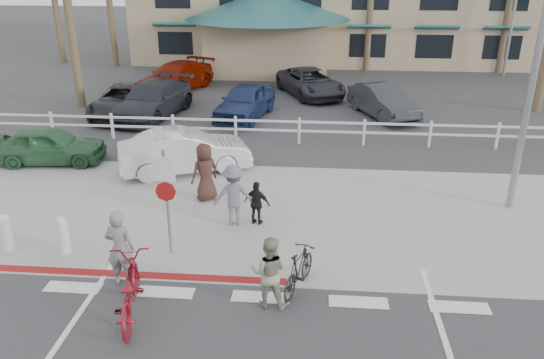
# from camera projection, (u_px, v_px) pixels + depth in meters

# --- Properties ---
(ground) EXTENTS (140.00, 140.00, 0.00)m
(ground) POSITION_uv_depth(u_px,v_px,m) (257.00, 316.00, 10.36)
(ground) COLOR #333335
(sidewalk_plaza) EXTENTS (22.00, 7.00, 0.01)m
(sidewalk_plaza) POSITION_uv_depth(u_px,v_px,m) (276.00, 214.00, 14.49)
(sidewalk_plaza) COLOR gray
(sidewalk_plaza) RESTS_ON ground
(cross_street) EXTENTS (40.00, 5.00, 0.01)m
(cross_street) POSITION_uv_depth(u_px,v_px,m) (285.00, 162.00, 18.17)
(cross_street) COLOR #333335
(cross_street) RESTS_ON ground
(parking_lot) EXTENTS (50.00, 16.00, 0.01)m
(parking_lot) POSITION_uv_depth(u_px,v_px,m) (297.00, 96.00, 26.90)
(parking_lot) COLOR #333335
(parking_lot) RESTS_ON ground
(curb_red) EXTENTS (7.00, 0.25, 0.02)m
(curb_red) POSITION_uv_depth(u_px,v_px,m) (129.00, 274.00, 11.70)
(curb_red) COLOR maroon
(curb_red) RESTS_ON ground
(rail_fence) EXTENTS (29.40, 0.16, 1.00)m
(rail_fence) POSITION_uv_depth(u_px,v_px,m) (302.00, 131.00, 19.78)
(rail_fence) COLOR silver
(rail_fence) RESTS_ON ground
(sign_post) EXTENTS (0.50, 0.10, 2.90)m
(sign_post) POSITION_uv_depth(u_px,v_px,m) (167.00, 198.00, 12.01)
(sign_post) COLOR gray
(sign_post) RESTS_ON ground
(bollard_0) EXTENTS (0.26, 0.26, 0.95)m
(bollard_0) POSITION_uv_depth(u_px,v_px,m) (63.00, 235.00, 12.40)
(bollard_0) COLOR silver
(bollard_0) RESTS_ON ground
(bollard_1) EXTENTS (0.26, 0.26, 0.95)m
(bollard_1) POSITION_uv_depth(u_px,v_px,m) (6.00, 233.00, 12.51)
(bollard_1) COLOR silver
(bollard_1) RESTS_ON ground
(streetlight_0) EXTENTS (0.60, 2.00, 9.00)m
(streetlight_0) POSITION_uv_depth(u_px,v_px,m) (540.00, 44.00, 13.16)
(streetlight_0) COLOR gray
(streetlight_0) RESTS_ON ground
(bike_red) EXTENTS (1.23, 2.31, 1.15)m
(bike_red) POSITION_uv_depth(u_px,v_px,m) (129.00, 290.00, 10.17)
(bike_red) COLOR maroon
(bike_red) RESTS_ON ground
(rider_red) EXTENTS (0.64, 0.43, 1.72)m
(rider_red) POSITION_uv_depth(u_px,v_px,m) (120.00, 248.00, 11.07)
(rider_red) COLOR gray
(rider_red) RESTS_ON ground
(bike_black) EXTENTS (0.93, 1.61, 0.93)m
(bike_black) POSITION_uv_depth(u_px,v_px,m) (299.00, 270.00, 11.03)
(bike_black) COLOR black
(bike_black) RESTS_ON ground
(rider_black) EXTENTS (0.78, 0.62, 1.53)m
(rider_black) POSITION_uv_depth(u_px,v_px,m) (269.00, 272.00, 10.40)
(rider_black) COLOR gray
(rider_black) RESTS_ON ground
(pedestrian_a) EXTENTS (1.15, 0.76, 1.66)m
(pedestrian_a) POSITION_uv_depth(u_px,v_px,m) (234.00, 195.00, 13.62)
(pedestrian_a) COLOR slate
(pedestrian_a) RESTS_ON ground
(pedestrian_child) EXTENTS (0.75, 0.47, 1.20)m
(pedestrian_child) POSITION_uv_depth(u_px,v_px,m) (257.00, 203.00, 13.71)
(pedestrian_child) COLOR black
(pedestrian_child) RESTS_ON ground
(pedestrian_b) EXTENTS (0.98, 0.95, 1.69)m
(pedestrian_b) POSITION_uv_depth(u_px,v_px,m) (205.00, 172.00, 15.04)
(pedestrian_b) COLOR #3E211D
(pedestrian_b) RESTS_ON ground
(car_white_sedan) EXTENTS (4.45, 2.92, 1.39)m
(car_white_sedan) POSITION_uv_depth(u_px,v_px,m) (185.00, 151.00, 17.12)
(car_white_sedan) COLOR silver
(car_white_sedan) RESTS_ON ground
(car_red_compact) EXTENTS (3.83, 1.89, 1.25)m
(car_red_compact) POSITION_uv_depth(u_px,v_px,m) (49.00, 145.00, 17.87)
(car_red_compact) COLOR #2E603A
(car_red_compact) RESTS_ON ground
(lot_car_0) EXTENTS (2.36, 4.80, 1.31)m
(lot_car_0) POSITION_uv_depth(u_px,v_px,m) (124.00, 101.00, 23.33)
(lot_car_0) COLOR black
(lot_car_0) RESTS_ON ground
(lot_car_1) EXTENTS (3.03, 5.43, 1.49)m
(lot_car_1) POSITION_uv_depth(u_px,v_px,m) (153.00, 100.00, 23.16)
(lot_car_1) COLOR #24262F
(lot_car_1) RESTS_ON ground
(lot_car_2) EXTENTS (2.60, 4.57, 1.46)m
(lot_car_2) POSITION_uv_depth(u_px,v_px,m) (245.00, 101.00, 22.95)
(lot_car_2) COLOR navy
(lot_car_2) RESTS_ON ground
(lot_car_3) EXTENTS (3.02, 4.47, 1.39)m
(lot_car_3) POSITION_uv_depth(u_px,v_px,m) (383.00, 101.00, 23.13)
(lot_car_3) COLOR #2B2E32
(lot_car_3) RESTS_ON ground
(lot_car_4) EXTENTS (3.83, 5.41, 1.45)m
(lot_car_4) POSITION_uv_depth(u_px,v_px,m) (175.00, 77.00, 27.63)
(lot_car_4) COLOR #701102
(lot_car_4) RESTS_ON ground
(lot_car_5) EXTENTS (4.01, 5.30, 1.34)m
(lot_car_5) POSITION_uv_depth(u_px,v_px,m) (310.00, 82.00, 26.71)
(lot_car_5) COLOR #2E2E38
(lot_car_5) RESTS_ON ground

